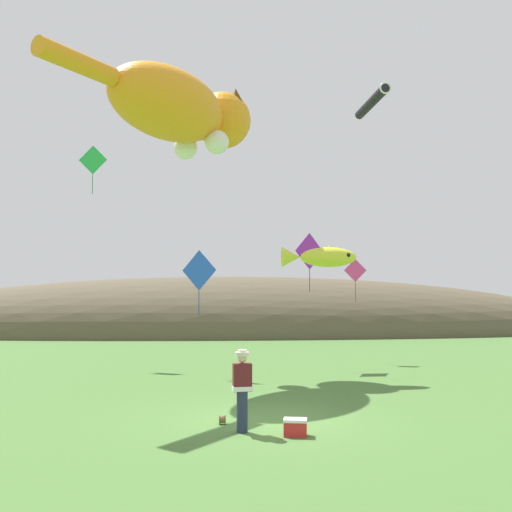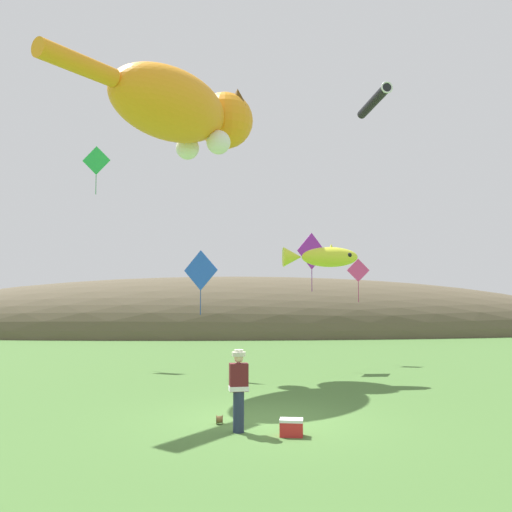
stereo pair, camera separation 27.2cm
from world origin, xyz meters
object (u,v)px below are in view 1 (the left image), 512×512
object	(u,v)px
picnic_cooler	(295,427)
kite_diamond_violet	(309,252)
festival_attendant	(242,388)
kite_diamond_green	(93,160)
kite_spool	(222,420)
kite_diamond_pink	(355,271)
kite_fish_windsock	(320,257)
kite_diamond_blue	(199,271)
kite_giant_cat	(182,110)
kite_tube_streamer	(372,102)

from	to	relation	value
picnic_cooler	kite_diamond_violet	world-z (taller)	kite_diamond_violet
festival_attendant	kite_diamond_green	distance (m)	16.90
kite_spool	kite_diamond_pink	bearing A→B (deg)	62.85
kite_spool	kite_fish_windsock	bearing A→B (deg)	62.46
festival_attendant	picnic_cooler	distance (m)	1.40
kite_spool	kite_diamond_blue	size ratio (longest dim) A/B	0.09
kite_diamond_blue	festival_attendant	bearing A→B (deg)	-81.91
kite_diamond_blue	picnic_cooler	bearing A→B (deg)	-75.54
kite_fish_windsock	kite_diamond_violet	size ratio (longest dim) A/B	1.11
kite_fish_windsock	kite_diamond_blue	distance (m)	4.51
kite_diamond_green	kite_diamond_pink	xyz separation A→B (m)	(11.81, -0.96, -5.04)
kite_spool	kite_diamond_blue	xyz separation A→B (m)	(-0.81, 7.89, 3.74)
kite_giant_cat	kite_diamond_pink	world-z (taller)	kite_giant_cat
picnic_cooler	festival_attendant	bearing A→B (deg)	160.78
kite_spool	kite_tube_streamer	xyz separation A→B (m)	(5.76, 7.75, 10.23)
kite_spool	kite_giant_cat	bearing A→B (deg)	101.01
festival_attendant	kite_fish_windsock	size ratio (longest dim) A/B	0.66
kite_giant_cat	kite_fish_windsock	size ratio (longest dim) A/B	3.14
picnic_cooler	kite_diamond_blue	xyz separation A→B (m)	(-2.34, 9.08, 3.66)
kite_giant_cat	kite_fish_windsock	xyz separation A→B (m)	(5.03, -0.98, -5.56)
kite_spool	kite_diamond_violet	distance (m)	11.41
kite_giant_cat	kite_diamond_violet	bearing A→B (deg)	21.77
picnic_cooler	kite_tube_streamer	xyz separation A→B (m)	(4.23, 8.95, 10.15)
kite_spool	kite_diamond_pink	xyz separation A→B (m)	(6.00, 11.70, 3.90)
kite_giant_cat	kite_diamond_green	size ratio (longest dim) A/B	3.79
kite_giant_cat	kite_diamond_violet	world-z (taller)	kite_giant_cat
kite_diamond_violet	kite_giant_cat	bearing A→B (deg)	-158.23
kite_fish_windsock	kite_tube_streamer	size ratio (longest dim) A/B	0.85
picnic_cooler	kite_tube_streamer	bearing A→B (deg)	64.70
kite_diamond_violet	kite_diamond_blue	bearing A→B (deg)	-156.88
kite_diamond_green	kite_giant_cat	bearing A→B (deg)	-48.81
kite_diamond_pink	kite_diamond_violet	bearing A→B (deg)	-141.11
picnic_cooler	kite_tube_streamer	world-z (taller)	kite_tube_streamer
kite_spool	kite_diamond_green	bearing A→B (deg)	114.66
kite_fish_windsock	kite_diamond_violet	xyz separation A→B (m)	(0.11, 3.03, 0.41)
kite_spool	kite_giant_cat	xyz separation A→B (m)	(-1.50, 7.74, 9.76)
kite_giant_cat	kite_diamond_green	bearing A→B (deg)	131.19
kite_tube_streamer	festival_attendant	bearing A→B (deg)	-121.93
festival_attendant	kite_spool	size ratio (longest dim) A/B	8.61
festival_attendant	kite_diamond_violet	size ratio (longest dim) A/B	0.74
kite_giant_cat	kite_diamond_green	world-z (taller)	kite_giant_cat
festival_attendant	kite_diamond_pink	bearing A→B (deg)	65.96
kite_diamond_violet	kite_diamond_pink	xyz separation A→B (m)	(2.37, 1.91, -0.71)
kite_spool	kite_fish_windsock	world-z (taller)	kite_fish_windsock
kite_diamond_violet	kite_diamond_pink	size ratio (longest dim) A/B	1.25
kite_diamond_violet	kite_spool	bearing A→B (deg)	-110.37
kite_tube_streamer	kite_diamond_green	xyz separation A→B (m)	(-11.57, 4.90, -1.29)
picnic_cooler	kite_diamond_pink	size ratio (longest dim) A/B	0.28
kite_fish_windsock	kite_spool	bearing A→B (deg)	-117.54
festival_attendant	kite_diamond_pink	world-z (taller)	kite_diamond_pink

